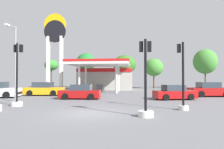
{
  "coord_description": "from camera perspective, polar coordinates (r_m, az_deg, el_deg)",
  "views": [
    {
      "loc": [
        2.48,
        -11.54,
        2.07
      ],
      "look_at": [
        -0.44,
        15.58,
        2.55
      ],
      "focal_mm": 31.84,
      "sensor_mm": 36.0,
      "label": 1
    }
  ],
  "objects": [
    {
      "name": "tree_2",
      "position": [
        40.97,
        3.62,
        2.84
      ],
      "size": [
        4.66,
        4.66,
        6.78
      ],
      "color": "brown",
      "rests_on": "ground"
    },
    {
      "name": "gas_station",
      "position": [
        34.58,
        -2.0,
        -0.67
      ],
      "size": [
        9.36,
        12.99,
        4.58
      ],
      "color": "#ADA89E",
      "rests_on": "ground"
    },
    {
      "name": "tree_0",
      "position": [
        45.36,
        -17.0,
        2.56
      ],
      "size": [
        2.96,
        2.96,
        6.1
      ],
      "color": "brown",
      "rests_on": "ground"
    },
    {
      "name": "car_0",
      "position": [
        20.1,
        17.48,
        -5.04
      ],
      "size": [
        4.22,
        2.57,
        1.41
      ],
      "color": "black",
      "rests_on": "ground"
    },
    {
      "name": "tree_3",
      "position": [
        40.88,
        11.92,
        2.01
      ],
      "size": [
        3.78,
        3.78,
        6.0
      ],
      "color": "brown",
      "rests_on": "ground"
    },
    {
      "name": "traffic_signal_1",
      "position": [
        16.28,
        -25.6,
        -3.03
      ],
      "size": [
        0.82,
        0.82,
        4.66
      ],
      "color": "silver",
      "rests_on": "ground"
    },
    {
      "name": "tree_1",
      "position": [
        42.11,
        -7.51,
        3.45
      ],
      "size": [
        3.92,
        3.92,
        7.31
      ],
      "color": "brown",
      "rests_on": "ground"
    },
    {
      "name": "car_3",
      "position": [
        19.92,
        -9.08,
        -5.07
      ],
      "size": [
        4.08,
        1.96,
        1.44
      ],
      "color": "black",
      "rests_on": "ground"
    },
    {
      "name": "traffic_signal_3",
      "position": [
        13.63,
        19.61,
        -3.42
      ],
      "size": [
        0.64,
        0.67,
        4.4
      ],
      "color": "silver",
      "rests_on": "ground"
    },
    {
      "name": "car_1",
      "position": [
        25.0,
        -18.89,
        -4.05
      ],
      "size": [
        4.56,
        2.3,
        1.58
      ],
      "color": "black",
      "rests_on": "ground"
    },
    {
      "name": "ground_plane",
      "position": [
        11.98,
        -6.0,
        -10.94
      ],
      "size": [
        90.0,
        90.0,
        0.0
      ],
      "primitive_type": "plane",
      "color": "slate",
      "rests_on": "ground"
    },
    {
      "name": "traffic_signal_0",
      "position": [
        10.81,
        9.61,
        -5.18
      ],
      "size": [
        0.82,
        0.82,
        4.16
      ],
      "color": "silver",
      "rests_on": "ground"
    },
    {
      "name": "tree_4",
      "position": [
        42.84,
        25.19,
        3.39
      ],
      "size": [
        4.51,
        4.51,
        7.71
      ],
      "color": "brown",
      "rests_on": "ground"
    },
    {
      "name": "car_2",
      "position": [
        24.8,
        26.18,
        -4.0
      ],
      "size": [
        4.69,
        2.49,
        1.61
      ],
      "color": "black",
      "rests_on": "ground"
    },
    {
      "name": "station_pole_sign",
      "position": [
        33.06,
        -16.1,
        8.81
      ],
      "size": [
        3.52,
        0.56,
        12.29
      ],
      "color": "white",
      "rests_on": "ground"
    },
    {
      "name": "corner_streetlamp",
      "position": [
        19.28,
        -26.32,
        4.8
      ],
      "size": [
        0.24,
        1.48,
        6.58
      ],
      "color": "gray",
      "rests_on": "ground"
    }
  ]
}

